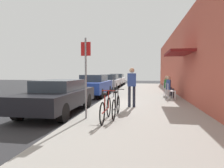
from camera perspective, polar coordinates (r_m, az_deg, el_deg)
ground_plane at (r=9.18m, az=-5.06°, el=-6.73°), size 60.00×60.00×0.00m
sidewalk_slab at (r=10.87m, az=9.23°, el=-4.86°), size 4.50×32.00×0.12m
building_facade at (r=11.04m, az=21.97°, el=7.20°), size 1.40×32.00×4.78m
parked_car_0 at (r=8.00m, az=-15.52°, el=-3.31°), size 1.80×4.40×1.31m
parked_car_1 at (r=13.28m, az=-5.34°, el=-0.31°), size 1.80×4.40×1.46m
parked_car_2 at (r=19.37m, az=-0.70°, el=0.79°), size 1.80×4.40×1.43m
parked_car_3 at (r=24.70m, az=1.46°, el=1.38°), size 1.80×4.40×1.45m
parking_meter at (r=11.77m, az=0.47°, el=-0.14°), size 0.12×0.10×1.32m
street_sign at (r=6.31m, az=-7.72°, el=3.63°), size 0.32×0.06×2.60m
bicycle_0 at (r=6.06m, az=-1.84°, el=-7.37°), size 0.46×1.71×0.90m
bicycle_1 at (r=6.58m, az=1.22°, el=-6.50°), size 0.46×1.71×0.90m
cafe_chair_0 at (r=11.26m, az=16.76°, el=-1.78°), size 0.48×0.48×0.87m
cafe_chair_1 at (r=12.03m, az=16.28°, el=-1.45°), size 0.54×0.54×0.87m
seated_patron_1 at (r=12.01m, az=16.58°, el=-0.55°), size 0.49×0.44×1.29m
cafe_chair_2 at (r=13.05m, az=15.74°, el=-1.08°), size 0.56×0.56×0.87m
seated_patron_2 at (r=13.02m, az=16.01°, el=-0.24°), size 0.51×0.47×1.29m
pedestrian_standing at (r=8.36m, az=5.84°, el=0.01°), size 0.36×0.22×1.70m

